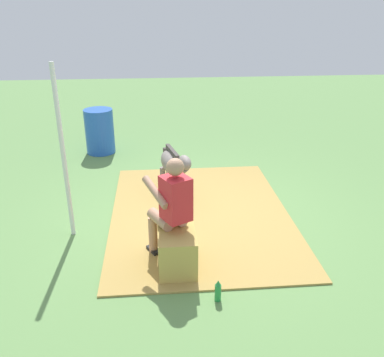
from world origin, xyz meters
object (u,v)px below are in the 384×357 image
(pony_standing, at_px, (174,165))
(soda_bottle, at_px, (218,291))
(person_seated, at_px, (171,205))
(water_barrel, at_px, (100,131))
(tent_pole_left, at_px, (63,155))
(hay_bale, at_px, (177,250))

(pony_standing, height_order, soda_bottle, pony_standing)
(person_seated, relative_size, water_barrel, 1.51)
(water_barrel, relative_size, tent_pole_left, 0.40)
(water_barrel, bearing_deg, hay_bale, -162.25)
(hay_bale, bearing_deg, pony_standing, -2.03)
(hay_bale, bearing_deg, soda_bottle, -147.27)
(soda_bottle, distance_m, tent_pole_left, 2.57)
(person_seated, distance_m, pony_standing, 1.80)
(person_seated, height_order, water_barrel, person_seated)
(person_seated, distance_m, water_barrel, 4.33)
(hay_bale, xyz_separation_m, soda_bottle, (-0.62, -0.40, -0.13))
(pony_standing, bearing_deg, hay_bale, 177.97)
(pony_standing, bearing_deg, person_seated, 176.02)
(person_seated, distance_m, soda_bottle, 1.11)
(soda_bottle, bearing_deg, water_barrel, 19.86)
(hay_bale, relative_size, person_seated, 0.48)
(pony_standing, height_order, tent_pole_left, tent_pole_left)
(hay_bale, height_order, tent_pole_left, tent_pole_left)
(pony_standing, xyz_separation_m, water_barrel, (2.32, 1.43, -0.10))
(hay_bale, distance_m, pony_standing, 1.97)
(pony_standing, bearing_deg, tent_pole_left, 125.26)
(hay_bale, xyz_separation_m, tent_pole_left, (0.92, 1.38, 0.90))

